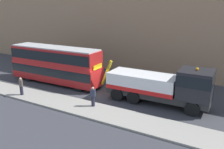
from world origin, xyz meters
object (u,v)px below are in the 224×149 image
object	(u,v)px
recovery_tow_truck	(162,85)
double_decker_bus	(55,63)
pedestrian_onlooker	(21,86)
pedestrian_bystander	(93,97)

from	to	relation	value
recovery_tow_truck	double_decker_bus	world-z (taller)	double_decker_bus
double_decker_bus	pedestrian_onlooker	bearing A→B (deg)	-90.93
recovery_tow_truck	pedestrian_onlooker	xyz separation A→B (m)	(-12.16, -4.76, -0.77)
double_decker_bus	pedestrian_bystander	xyz separation A→B (m)	(7.41, -3.57, -1.25)
pedestrian_onlooker	pedestrian_bystander	distance (m)	7.49
double_decker_bus	pedestrian_onlooker	xyz separation A→B (m)	(0.01, -4.75, -1.25)
double_decker_bus	pedestrian_bystander	size ratio (longest dim) A/B	6.48
pedestrian_bystander	pedestrian_onlooker	bearing A→B (deg)	82.47
pedestrian_onlooker	pedestrian_bystander	bearing A→B (deg)	-27.83
recovery_tow_truck	pedestrian_bystander	size ratio (longest dim) A/B	5.94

